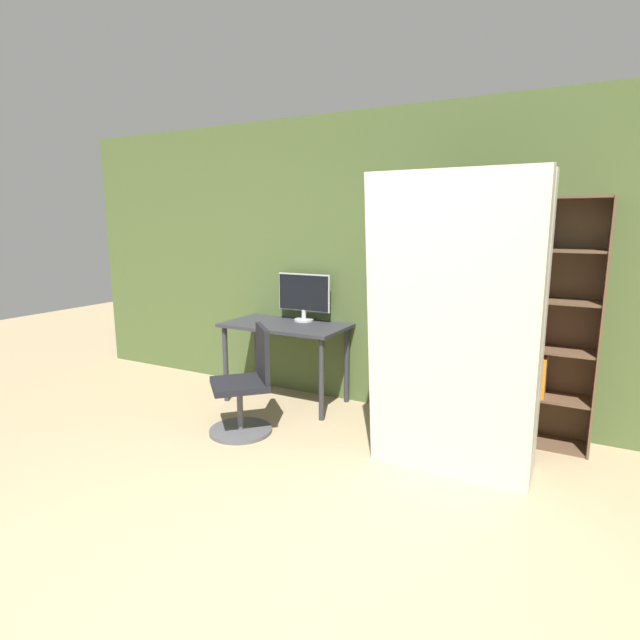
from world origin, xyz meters
The scene contains 8 objects.
ground_plane centered at (0.00, 0.00, 0.00)m, with size 16.00×16.00×0.00m, color #9E8966.
wall_back centered at (0.00, 2.82, 1.35)m, with size 8.00×0.06×2.70m.
desk centered at (-1.23, 2.47, 0.66)m, with size 1.17×0.64×0.77m.
monitor centered at (-1.15, 2.68, 1.03)m, with size 0.56×0.19×0.46m.
office_chair centered at (-1.14, 1.70, 0.35)m, with size 0.62×0.62×0.89m.
bookshelf centered at (0.96, 2.65, 0.94)m, with size 0.70×0.34×1.90m.
mattress_near centered at (0.51, 1.72, 1.03)m, with size 1.09×0.42×2.05m.
mattress_far centered at (0.51, 1.99, 1.03)m, with size 1.09×0.35×2.05m.
Camera 1 is at (1.24, -1.48, 1.71)m, focal length 28.00 mm.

